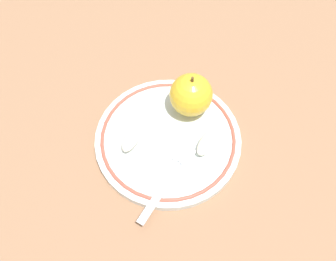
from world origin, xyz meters
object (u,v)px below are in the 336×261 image
(apple_red_whole, at_px, (191,95))
(fork, at_px, (169,179))
(apple_slice_back, at_px, (132,137))
(apple_slice_front, at_px, (208,142))
(plate, at_px, (168,139))

(apple_red_whole, distance_m, fork, 0.14)
(apple_slice_back, distance_m, fork, 0.09)
(apple_red_whole, xyz_separation_m, apple_slice_front, (-0.01, -0.08, -0.03))
(apple_slice_front, xyz_separation_m, apple_slice_back, (-0.10, 0.07, 0.00))
(plate, relative_size, apple_slice_back, 4.35)
(plate, height_order, apple_red_whole, apple_red_whole)
(apple_red_whole, relative_size, fork, 0.50)
(plate, bearing_deg, apple_slice_back, 156.53)
(apple_slice_back, bearing_deg, apple_slice_front, -70.69)
(apple_slice_front, distance_m, fork, 0.09)
(plate, xyz_separation_m, apple_red_whole, (0.06, 0.03, 0.04))
(apple_red_whole, distance_m, apple_slice_front, 0.08)
(apple_red_whole, bearing_deg, apple_slice_front, -100.69)
(apple_slice_back, bearing_deg, plate, -60.40)
(apple_red_whole, xyz_separation_m, fork, (-0.10, -0.10, -0.03))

